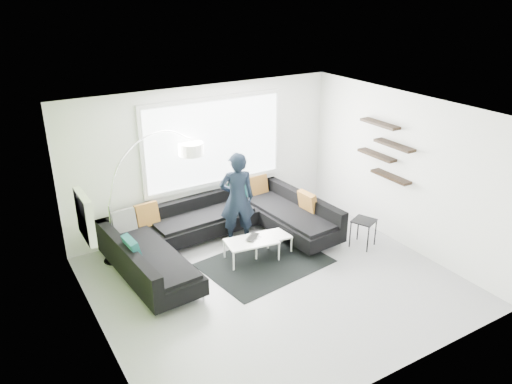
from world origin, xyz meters
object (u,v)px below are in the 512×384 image
side_table (363,233)px  person (237,199)px  arc_lamp (109,206)px  coffee_table (261,246)px  sectional_sofa (224,234)px  laptop (255,238)px

side_table → person: bearing=145.0°
arc_lamp → person: arc_lamp is taller
coffee_table → sectional_sofa: bearing=145.4°
coffee_table → person: size_ratio=0.65×
sectional_sofa → side_table: sectional_sofa is taller
person → laptop: person is taller
laptop → person: bearing=52.1°
side_table → laptop: bearing=160.8°
sectional_sofa → arc_lamp: 2.05m
person → laptop: (-0.01, -0.66, -0.50)m
side_table → laptop: (-1.91, 0.67, 0.12)m
arc_lamp → laptop: bearing=-36.4°
side_table → person: (-1.90, 1.33, 0.62)m
arc_lamp → laptop: 2.55m
sectional_sofa → arc_lamp: bearing=156.0°
coffee_table → person: (-0.11, 0.65, 0.70)m
side_table → arc_lamp: bearing=156.5°
coffee_table → laptop: 0.24m
sectional_sofa → coffee_table: size_ratio=3.49×
coffee_table → side_table: 1.92m
arc_lamp → coffee_table: bearing=-35.0°
coffee_table → side_table: (1.79, -0.68, 0.08)m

